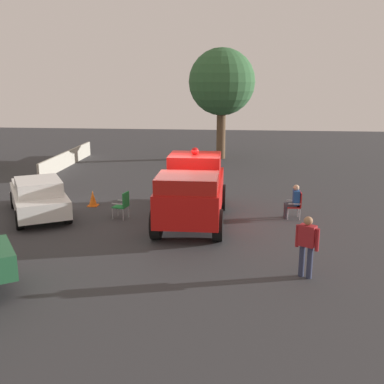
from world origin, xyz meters
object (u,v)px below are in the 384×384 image
oak_tree_left (222,83)px  traffic_cone (93,199)px  lawn_chair_by_car (123,203)px  spectator_seated (293,200)px  classic_hot_rod (38,196)px  lawn_chair_near_truck (297,203)px  vintage_fire_truck (193,189)px  spectator_standing (307,243)px

oak_tree_left → traffic_cone: (11.89, -4.79, -4.49)m
lawn_chair_by_car → spectator_seated: (-0.67, 6.30, 0.11)m
classic_hot_rod → spectator_seated: size_ratio=3.65×
lawn_chair_near_truck → spectator_seated: bearing=-88.9°
spectator_seated → classic_hot_rod: bearing=-86.9°
classic_hot_rod → lawn_chair_by_car: (0.15, 3.32, -0.16)m
vintage_fire_truck → oak_tree_left: 14.00m
classic_hot_rod → lawn_chair_by_car: classic_hot_rod is taller
lawn_chair_near_truck → spectator_standing: bearing=-4.3°
classic_hot_rod → spectator_seated: bearing=93.1°
classic_hot_rod → spectator_seated: classic_hot_rod is taller
oak_tree_left → vintage_fire_truck: bearing=-2.2°
spectator_standing → oak_tree_left: 18.70m
classic_hot_rod → oak_tree_left: oak_tree_left is taller
vintage_fire_truck → lawn_chair_near_truck: bearing=100.6°
classic_hot_rod → lawn_chair_by_car: 3.33m
oak_tree_left → spectator_standing: bearing=9.1°
spectator_seated → traffic_cone: 8.03m
spectator_standing → oak_tree_left: size_ratio=0.24×
vintage_fire_truck → spectator_seated: 3.80m
traffic_cone → spectator_seated: bearing=83.4°
vintage_fire_truck → traffic_cone: (-1.63, -4.27, -0.89)m
spectator_standing → traffic_cone: size_ratio=2.64×
lawn_chair_by_car → spectator_standing: size_ratio=0.61×
spectator_seated → spectator_standing: spectator_standing is taller
spectator_standing → oak_tree_left: oak_tree_left is taller
lawn_chair_near_truck → spectator_seated: 0.17m
vintage_fire_truck → classic_hot_rod: size_ratio=1.27×
classic_hot_rod → lawn_chair_by_car: bearing=87.4°
spectator_standing → traffic_cone: spectator_standing is taller
lawn_chair_by_car → traffic_cone: bearing=-133.5°
spectator_seated → spectator_standing: (5.26, -0.27, 0.27)m
lawn_chair_near_truck → vintage_fire_truck: bearing=-79.4°
classic_hot_rod → spectator_standing: (4.75, 9.35, 0.22)m
classic_hot_rod → lawn_chair_near_truck: (-0.52, 9.75, -0.16)m
spectator_seated → traffic_cone: size_ratio=2.03×
spectator_seated → spectator_standing: bearing=-2.9°
oak_tree_left → classic_hot_rod: bearing=-25.8°
spectator_seated → spectator_standing: 5.28m
classic_hot_rod → traffic_cone: (-1.43, 1.65, -0.44)m
spectator_seated → oak_tree_left: 13.81m
lawn_chair_near_truck → oak_tree_left: 13.87m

